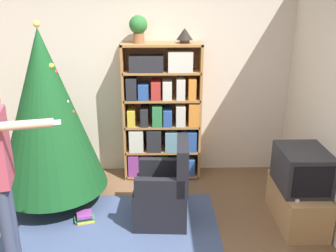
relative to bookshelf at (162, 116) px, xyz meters
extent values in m
cube|color=beige|center=(-0.35, 0.25, 0.45)|extent=(8.00, 0.10, 2.60)
cube|color=#3D4C70|center=(-0.69, -1.44, -0.85)|extent=(2.55, 1.76, 0.01)
cube|color=#A8703D|center=(-0.49, 0.01, 0.04)|extent=(0.03, 0.34, 1.78)
cube|color=#A8703D|center=(0.48, 0.01, 0.04)|extent=(0.03, 0.34, 1.78)
cube|color=#A8703D|center=(0.00, 0.01, 0.91)|extent=(1.00, 0.34, 0.03)
cube|color=#A8703D|center=(0.00, 0.17, 0.04)|extent=(1.00, 0.01, 1.78)
cube|color=#A8703D|center=(0.00, 0.01, -0.82)|extent=(0.97, 0.34, 0.03)
cube|color=#843889|center=(-0.39, -0.01, -0.66)|extent=(0.14, 0.30, 0.29)
cube|color=#843889|center=(-0.21, -0.04, -0.67)|extent=(0.15, 0.24, 0.28)
cube|color=#2D7A42|center=(0.00, -0.01, -0.67)|extent=(0.14, 0.30, 0.27)
cube|color=#284C93|center=(0.17, -0.01, -0.71)|extent=(0.14, 0.29, 0.20)
cube|color=#284C93|center=(0.37, -0.04, -0.69)|extent=(0.11, 0.25, 0.23)
cube|color=#A8703D|center=(0.00, 0.01, -0.47)|extent=(0.97, 0.34, 0.03)
cube|color=beige|center=(-0.34, 0.00, -0.31)|extent=(0.18, 0.32, 0.29)
cube|color=#232328|center=(-0.11, -0.01, -0.31)|extent=(0.19, 0.31, 0.30)
cube|color=#5B899E|center=(0.11, -0.02, -0.32)|extent=(0.15, 0.29, 0.27)
cube|color=#284C93|center=(0.35, -0.01, -0.32)|extent=(0.19, 0.31, 0.27)
cube|color=#A8703D|center=(0.00, 0.01, -0.12)|extent=(0.97, 0.34, 0.03)
cube|color=gold|center=(-0.39, -0.03, 0.00)|extent=(0.10, 0.26, 0.21)
cube|color=#232328|center=(-0.23, 0.00, 0.01)|extent=(0.10, 0.32, 0.23)
cube|color=#2D7A42|center=(-0.06, -0.01, 0.03)|extent=(0.12, 0.29, 0.27)
cube|color=#284C93|center=(0.07, 0.00, 0.00)|extent=(0.11, 0.31, 0.21)
cube|color=beige|center=(0.23, -0.01, 0.03)|extent=(0.12, 0.31, 0.27)
cube|color=orange|center=(0.40, 0.00, 0.04)|extent=(0.13, 0.31, 0.30)
cube|color=#A8703D|center=(0.00, 0.01, 0.23)|extent=(0.97, 0.34, 0.03)
cube|color=#232328|center=(-0.38, -0.04, 0.38)|extent=(0.13, 0.24, 0.28)
cube|color=#284C93|center=(-0.23, -0.03, 0.34)|extent=(0.13, 0.26, 0.19)
cube|color=#B22D28|center=(-0.08, -0.01, 0.36)|extent=(0.12, 0.30, 0.23)
cube|color=beige|center=(0.06, 0.00, 0.36)|extent=(0.11, 0.32, 0.23)
cube|color=beige|center=(0.23, -0.01, 0.37)|extent=(0.11, 0.30, 0.26)
cube|color=orange|center=(0.37, -0.03, 0.37)|extent=(0.09, 0.25, 0.26)
cube|color=#A8703D|center=(0.00, 0.01, 0.58)|extent=(0.97, 0.34, 0.03)
cube|color=#232328|center=(-0.19, -0.04, 0.69)|extent=(0.41, 0.24, 0.19)
cube|color=beige|center=(0.22, -0.01, 0.71)|extent=(0.30, 0.31, 0.24)
cube|color=tan|center=(1.44, -1.15, -0.64)|extent=(0.44, 0.84, 0.43)
cube|color=#28282D|center=(1.44, -1.15, -0.21)|extent=(0.48, 0.58, 0.42)
cube|color=black|center=(1.44, -1.45, -0.21)|extent=(0.39, 0.01, 0.33)
cube|color=white|center=(1.31, -1.40, -0.41)|extent=(0.04, 0.12, 0.02)
cylinder|color=#4C3323|center=(-1.28, -0.67, -0.80)|extent=(0.36, 0.36, 0.10)
cylinder|color=brown|center=(-1.28, -0.67, -0.69)|extent=(0.08, 0.08, 0.12)
cone|color=#14471E|center=(-1.28, -0.67, 0.27)|extent=(1.23, 1.23, 1.81)
sphere|color=red|center=(-0.98, -0.69, 0.27)|extent=(0.05, 0.05, 0.05)
sphere|color=gold|center=(-1.16, -0.72, 0.79)|extent=(0.06, 0.06, 0.06)
sphere|color=silver|center=(-1.03, -0.71, 0.40)|extent=(0.04, 0.04, 0.04)
sphere|color=#335BB2|center=(-1.00, -0.46, 0.10)|extent=(0.05, 0.05, 0.05)
sphere|color=red|center=(-1.13, -0.69, 0.72)|extent=(0.04, 0.04, 0.04)
sphere|color=gold|center=(-1.76, -0.63, -0.33)|extent=(0.06, 0.06, 0.06)
sphere|color=#E5CC4C|center=(-1.28, -0.67, 1.21)|extent=(0.07, 0.07, 0.07)
cube|color=black|center=(-0.03, -1.07, -0.64)|extent=(0.59, 0.59, 0.42)
cube|color=black|center=(0.20, -1.09, -0.18)|extent=(0.15, 0.57, 0.50)
cube|color=black|center=(-0.02, -0.84, -0.33)|extent=(0.51, 0.11, 0.20)
cube|color=black|center=(-0.04, -1.31, -0.33)|extent=(0.51, 0.11, 0.20)
cylinder|color=#38425B|center=(-1.38, -1.71, -0.43)|extent=(0.11, 0.11, 0.85)
cylinder|color=#38425B|center=(-1.34, -1.89, -0.43)|extent=(0.11, 0.11, 0.85)
cylinder|color=#DBAD89|center=(-1.41, -1.61, 0.29)|extent=(0.07, 0.07, 0.51)
cylinder|color=#DBAD89|center=(-1.08, -1.94, 0.57)|extent=(0.48, 0.18, 0.07)
cube|color=white|center=(-0.85, -1.89, 0.57)|extent=(0.12, 0.06, 0.03)
cylinder|color=#935B38|center=(-0.28, 0.01, 0.99)|extent=(0.14, 0.14, 0.12)
sphere|color=#2D7033|center=(-0.28, 0.01, 1.15)|extent=(0.22, 0.22, 0.22)
cylinder|color=#473828|center=(0.28, 0.01, 0.95)|extent=(0.12, 0.12, 0.04)
cone|color=black|center=(0.28, 0.01, 1.04)|extent=(0.20, 0.20, 0.14)
cube|color=gold|center=(-0.85, -1.09, -0.84)|extent=(0.22, 0.19, 0.02)
cube|color=#2D7A42|center=(-0.86, -1.09, -0.82)|extent=(0.24, 0.16, 0.02)
cube|color=#284C93|center=(-0.86, -1.08, -0.79)|extent=(0.18, 0.18, 0.02)
cube|color=#843889|center=(-0.86, -1.09, -0.77)|extent=(0.20, 0.20, 0.03)
camera|label=1|loc=(-0.03, -4.62, 1.50)|focal=40.00mm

